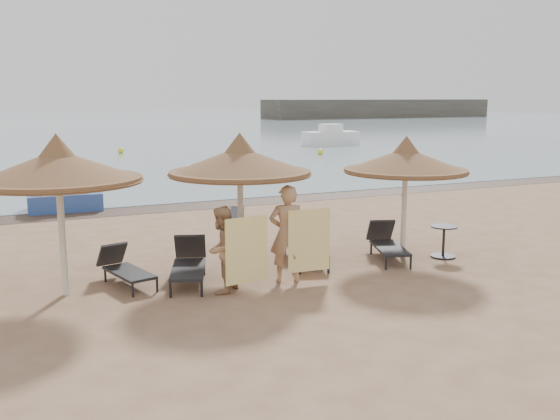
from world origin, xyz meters
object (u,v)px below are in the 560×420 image
(lounger_far_left, at_px, (124,267))
(lounger_near_left, at_px, (189,263))
(palapa_right, at_px, (406,161))
(lounger_near_right, at_px, (305,243))
(palapa_center, at_px, (240,162))
(person_right, at_px, (287,226))
(person_left, at_px, (221,243))
(pedal_boat, at_px, (64,198))
(side_table, at_px, (443,242))
(palapa_left, at_px, (58,167))
(lounger_far_right, at_px, (387,243))

(lounger_far_left, height_order, lounger_near_left, lounger_near_left)
(palapa_right, bearing_deg, lounger_near_right, 164.00)
(palapa_center, relative_size, lounger_far_left, 1.71)
(lounger_far_left, height_order, lounger_near_right, lounger_near_right)
(lounger_far_left, bearing_deg, palapa_center, -18.83)
(palapa_right, xyz_separation_m, lounger_near_right, (-2.12, 0.61, -1.75))
(palapa_center, distance_m, lounger_near_right, 2.47)
(person_right, bearing_deg, palapa_right, -150.18)
(palapa_right, height_order, person_right, palapa_right)
(lounger_near_left, relative_size, lounger_near_right, 0.94)
(lounger_far_left, bearing_deg, palapa_right, -19.03)
(person_left, bearing_deg, pedal_boat, -122.94)
(lounger_near_right, distance_m, side_table, 3.08)
(person_left, height_order, pedal_boat, person_left)
(side_table, bearing_deg, lounger_near_left, 174.37)
(palapa_center, xyz_separation_m, lounger_near_left, (-1.14, -0.18, -1.88))
(palapa_right, height_order, lounger_far_left, palapa_right)
(lounger_far_left, xyz_separation_m, person_right, (2.88, -1.16, 0.77))
(palapa_center, bearing_deg, palapa_left, -178.91)
(lounger_near_right, bearing_deg, lounger_near_left, -153.47)
(palapa_right, height_order, lounger_near_left, palapa_right)
(person_left, bearing_deg, palapa_center, -168.93)
(pedal_boat, bearing_deg, lounger_far_left, -86.93)
(palapa_left, bearing_deg, person_left, -21.28)
(lounger_near_left, bearing_deg, palapa_center, 28.14)
(palapa_left, height_order, lounger_near_right, palapa_left)
(palapa_right, distance_m, lounger_far_right, 1.84)
(person_right, bearing_deg, palapa_center, -41.43)
(palapa_right, relative_size, side_table, 3.82)
(lounger_near_right, relative_size, person_left, 1.11)
(palapa_left, bearing_deg, pedal_boat, 84.57)
(side_table, height_order, person_right, person_right)
(palapa_right, relative_size, person_right, 1.24)
(lounger_far_right, bearing_deg, palapa_right, 14.55)
(palapa_center, relative_size, pedal_boat, 1.28)
(palapa_center, distance_m, lounger_far_right, 3.84)
(palapa_center, height_order, lounger_far_right, palapa_center)
(person_right, bearing_deg, side_table, -158.40)
(lounger_near_left, relative_size, lounger_far_right, 1.06)
(lounger_far_right, bearing_deg, pedal_boat, 142.02)
(lounger_far_left, relative_size, person_right, 0.76)
(pedal_boat, bearing_deg, person_right, -70.87)
(palapa_center, bearing_deg, side_table, -9.22)
(lounger_near_right, height_order, side_table, lounger_near_right)
(lounger_far_right, bearing_deg, person_left, -149.83)
(palapa_left, xyz_separation_m, person_left, (2.62, -1.02, -1.39))
(palapa_center, bearing_deg, lounger_far_left, 175.40)
(person_right, bearing_deg, lounger_far_right, -147.90)
(palapa_left, height_order, side_table, palapa_left)
(palapa_center, distance_m, person_left, 1.89)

